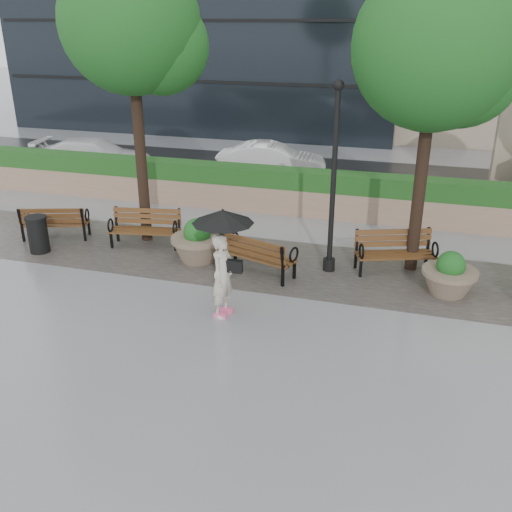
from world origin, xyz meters
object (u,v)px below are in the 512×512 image
(bench_3, at_px, (394,260))
(car_right, at_px, (271,161))
(car_left, at_px, (95,156))
(planter_left, at_px, (198,244))
(bench_2, at_px, (258,263))
(bench_1, at_px, (146,236))
(pedestrian, at_px, (223,253))
(trash_bin, at_px, (38,235))
(planter_right, at_px, (449,278))
(lamppost, at_px, (333,192))
(bench_0, at_px, (56,229))

(bench_3, distance_m, car_right, 8.83)
(bench_3, bearing_deg, car_left, 131.81)
(planter_left, height_order, car_right, car_right)
(bench_2, distance_m, car_left, 11.18)
(bench_1, distance_m, pedestrian, 4.46)
(bench_3, height_order, pedestrian, pedestrian)
(trash_bin, bearing_deg, bench_2, 2.96)
(bench_3, xyz_separation_m, planter_right, (1.21, -0.87, 0.10))
(bench_2, bearing_deg, planter_left, 6.60)
(bench_1, distance_m, lamppost, 5.13)
(bench_3, xyz_separation_m, car_right, (-4.97, 7.29, 0.37))
(pedestrian, bearing_deg, planter_right, -52.29)
(bench_1, relative_size, lamppost, 0.43)
(planter_left, distance_m, trash_bin, 4.13)
(bench_3, distance_m, pedestrian, 4.53)
(bench_3, relative_size, trash_bin, 2.15)
(lamppost, height_order, pedestrian, lamppost)
(trash_bin, relative_size, car_right, 0.23)
(bench_0, relative_size, car_right, 0.46)
(planter_right, bearing_deg, bench_3, 144.06)
(bench_2, bearing_deg, lamppost, -138.28)
(bench_3, relative_size, planter_left, 1.49)
(car_left, height_order, car_right, car_right)
(trash_bin, height_order, car_right, car_right)
(bench_1, bearing_deg, lamppost, -12.71)
(bench_3, relative_size, car_left, 0.43)
(car_right, bearing_deg, planter_left, 172.86)
(lamppost, height_order, car_right, lamppost)
(bench_2, relative_size, lamppost, 0.43)
(bench_2, distance_m, planter_right, 4.25)
(planter_right, distance_m, lamppost, 3.14)
(planter_right, bearing_deg, bench_1, 174.77)
(bench_2, distance_m, lamppost, 2.37)
(bench_1, xyz_separation_m, bench_3, (6.34, 0.18, 0.00))
(planter_left, bearing_deg, bench_1, 162.72)
(bench_0, relative_size, bench_1, 0.98)
(lamppost, relative_size, pedestrian, 1.98)
(lamppost, bearing_deg, bench_2, -156.67)
(car_right, bearing_deg, pedestrian, -179.28)
(bench_1, relative_size, planter_left, 1.45)
(planter_right, bearing_deg, bench_2, -177.72)
(bench_0, xyz_separation_m, lamppost, (7.43, 0.01, 1.66))
(car_left, distance_m, car_right, 6.74)
(car_left, bearing_deg, bench_2, -141.42)
(bench_2, relative_size, planter_left, 1.46)
(bench_3, distance_m, car_left, 13.13)
(bench_0, relative_size, lamppost, 0.42)
(bench_2, bearing_deg, bench_1, 3.79)
(planter_left, bearing_deg, bench_3, 8.57)
(bench_2, height_order, pedestrian, pedestrian)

